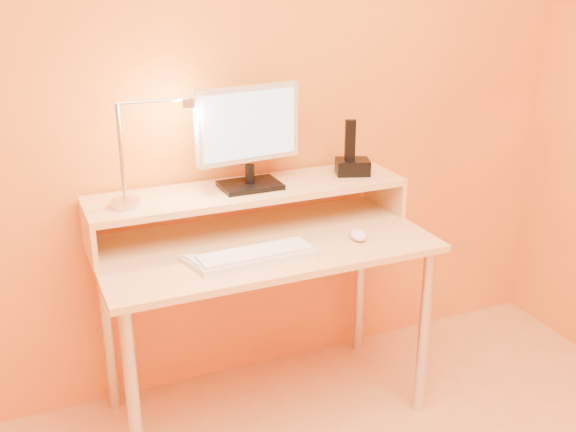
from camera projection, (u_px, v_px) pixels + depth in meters
name	position (u px, v px, depth m)	size (l,w,h in m)	color
wall_back	(231.00, 81.00, 2.51)	(3.00, 0.04, 2.50)	orange
desk_leg_fl	(133.00, 403.00, 2.13)	(0.04, 0.04, 0.69)	silver
desk_leg_fr	(424.00, 333.00, 2.54)	(0.04, 0.04, 0.69)	silver
desk_leg_bl	(108.00, 330.00, 2.56)	(0.04, 0.04, 0.69)	silver
desk_leg_br	(360.00, 280.00, 2.97)	(0.04, 0.04, 0.69)	silver
desk_lower	(264.00, 245.00, 2.42)	(1.20, 0.60, 0.03)	#DCB584
shelf_riser_left	(88.00, 234.00, 2.30)	(0.02, 0.30, 0.14)	#DCB584
shelf_riser_right	(384.00, 191.00, 2.74)	(0.02, 0.30, 0.14)	#DCB584
desk_shelf	(249.00, 191.00, 2.49)	(1.20, 0.30, 0.03)	#DCB584
monitor_foot	(250.00, 185.00, 2.49)	(0.22, 0.16, 0.02)	black
monitor_neck	(250.00, 174.00, 2.47)	(0.04, 0.04, 0.07)	black
monitor_panel	(248.00, 124.00, 2.42)	(0.41, 0.04, 0.28)	silver
monitor_back	(246.00, 123.00, 2.44)	(0.36, 0.01, 0.23)	black
monitor_screen	(250.00, 125.00, 2.40)	(0.37, 0.00, 0.24)	#9EBFDA
lamp_base	(126.00, 203.00, 2.29)	(0.10, 0.10, 0.03)	silver
lamp_post	(121.00, 153.00, 2.23)	(0.01, 0.01, 0.33)	silver
lamp_arm	(153.00, 101.00, 2.21)	(0.01, 0.01, 0.24)	silver
lamp_head	(189.00, 103.00, 2.26)	(0.04, 0.04, 0.03)	silver
lamp_bulb	(189.00, 107.00, 2.27)	(0.03, 0.03, 0.00)	#FFEAC6
phone_dock	(353.00, 167.00, 2.64)	(0.13, 0.10, 0.06)	black
phone_handset	(350.00, 140.00, 2.60)	(0.04, 0.03, 0.16)	black
phone_led	(369.00, 169.00, 2.61)	(0.01, 0.00, 0.04)	#1358FF
keyboard	(255.00, 257.00, 2.26)	(0.41, 0.13, 0.02)	silver
mouse	(358.00, 235.00, 2.43)	(0.06, 0.10, 0.03)	white
remote_control	(197.00, 264.00, 2.21)	(0.04, 0.16, 0.02)	silver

